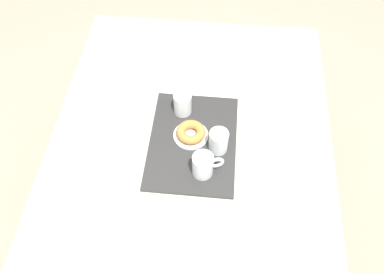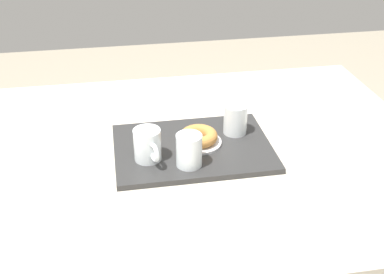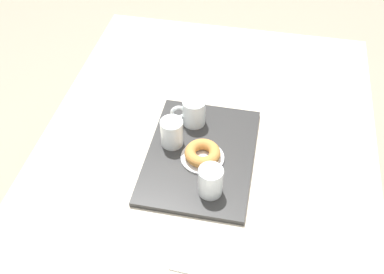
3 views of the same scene
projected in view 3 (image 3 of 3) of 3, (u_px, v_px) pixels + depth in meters
ground_plane at (201, 267)px, 1.99m from camera, size 6.00×6.00×0.00m
dining_table at (204, 169)px, 1.53m from camera, size 1.49×1.09×0.73m
serving_tray at (201, 155)px, 1.45m from camera, size 0.46×0.33×0.02m
tea_mug_left at (193, 113)px, 1.52m from camera, size 0.08×0.11×0.09m
water_glass_near at (210, 182)px, 1.31m from camera, size 0.07×0.07×0.09m
water_glass_far at (172, 134)px, 1.45m from camera, size 0.07×0.07×0.09m
donut_plate_left at (202, 158)px, 1.43m from camera, size 0.14×0.14×0.01m
sugar_donut_left at (202, 153)px, 1.42m from camera, size 0.11×0.11×0.04m
paper_napkin at (199, 255)px, 1.21m from camera, size 0.12×0.14×0.01m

